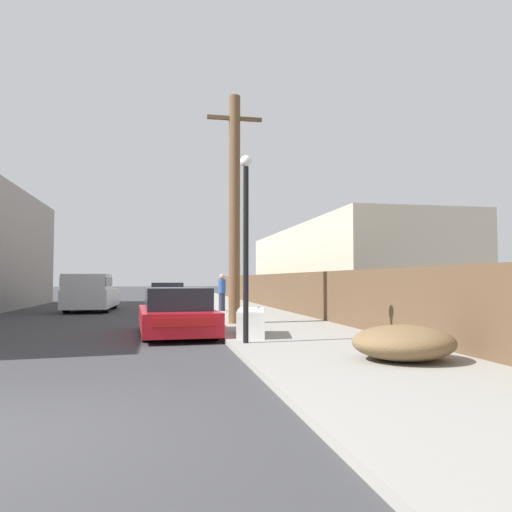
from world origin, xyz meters
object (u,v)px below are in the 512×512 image
Objects in this scene: utility_pole at (234,206)px; brush_pile at (403,343)px; pedestrian at (222,292)px; discarded_fridge at (251,322)px; pickup_truck at (91,293)px; street_lamp at (246,232)px; car_parked_mid at (167,297)px; parked_sports_car_red at (176,314)px.

utility_pole is 8.73m from brush_pile.
utility_pole reaches higher than pedestrian.
discarded_fridge is 0.34× the size of pickup_truck.
street_lamp is (-0.38, -1.40, 2.12)m from discarded_fridge.
street_lamp reaches higher than brush_pile.
discarded_fridge is 2.57m from street_lamp.
car_parked_mid is 0.76× the size of pickup_truck.
car_parked_mid reaches higher than parked_sports_car_red.
parked_sports_car_red is 1.13× the size of car_parked_mid.
brush_pile is (3.78, -17.72, -0.21)m from car_parked_mid.
street_lamp reaches higher than discarded_fridge.
street_lamp is at bearing 128.50° from brush_pile.
parked_sports_car_red is at bearing 152.17° from discarded_fridge.
brush_pile is at bearing -51.50° from street_lamp.
car_parked_mid is 0.99× the size of street_lamp.
parked_sports_car_red is at bearing -105.22° from pedestrian.
pickup_truck reaches higher than discarded_fridge.
utility_pole is (0.10, 3.56, 3.43)m from discarded_fridge.
discarded_fridge is at bearing -83.10° from car_parked_mid.
discarded_fridge is at bearing -91.64° from utility_pole.
discarded_fridge is at bearing 113.96° from brush_pile.
discarded_fridge is 13.60m from car_parked_mid.
discarded_fridge is 2.33m from parked_sports_car_red.
street_lamp is at bearing -94.38° from pedestrian.
parked_sports_car_red is 0.86× the size of pickup_truck.
street_lamp is at bearing -66.76° from parked_sports_car_red.
car_parked_mid is at bearing 87.35° from parked_sports_car_red.
brush_pile is (1.79, -7.82, -3.46)m from utility_pole.
street_lamp reaches higher than pedestrian.
parked_sports_car_red reaches higher than brush_pile.
utility_pole is (1.99, -9.90, 3.24)m from car_parked_mid.
brush_pile is (7.35, -16.77, -0.46)m from pickup_truck.
parked_sports_car_red is at bearing 109.75° from pickup_truck.
pedestrian is at bearing 71.68° from parked_sports_car_red.
car_parked_mid is 2.31× the size of brush_pile.
parked_sports_car_red is 8.72m from pedestrian.
car_parked_mid is 15.07m from street_lamp.
car_parked_mid is 18.12m from brush_pile.
utility_pole is at bearing 44.56° from parked_sports_car_red.
discarded_fridge is at bearing 74.98° from street_lamp.
parked_sports_car_red is at bearing 116.34° from street_lamp.
brush_pile is at bearing -79.04° from car_parked_mid.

